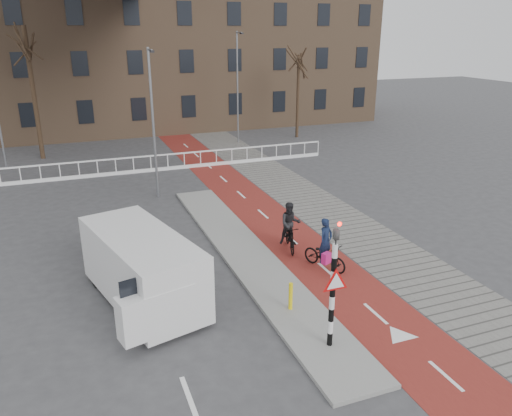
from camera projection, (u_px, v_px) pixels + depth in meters
name	position (u px, v px, depth m)	size (l,w,h in m)	color
ground	(315.00, 307.00, 15.10)	(120.00, 120.00, 0.00)	#38383A
bike_lane	(248.00, 201.00, 24.39)	(2.50, 60.00, 0.01)	maroon
sidewalk	(300.00, 194.00, 25.33)	(3.00, 60.00, 0.01)	slate
curb_island	(248.00, 256.00, 18.36)	(1.80, 16.00, 0.12)	gray
traffic_signal	(334.00, 281.00, 12.45)	(0.80, 0.80, 3.68)	black
bollard	(291.00, 296.00, 14.63)	(0.12, 0.12, 0.85)	yellow
cyclist_near	(325.00, 252.00, 17.31)	(1.29, 1.86, 1.85)	black
cyclist_far	(290.00, 230.00, 18.74)	(0.93, 1.81, 1.88)	black
van	(142.00, 267.00, 15.05)	(3.26, 5.45, 2.19)	silver
railing	(98.00, 172.00, 28.25)	(28.00, 0.10, 0.99)	silver
townhouse_row	(99.00, 30.00, 39.56)	(46.00, 10.00, 15.90)	#7F6047
tree_mid	(34.00, 95.00, 31.01)	(0.29, 0.29, 8.13)	black
tree_right	(298.00, 97.00, 37.69)	(0.22, 0.22, 6.13)	black
streetlight_near	(153.00, 126.00, 23.75)	(0.12, 0.12, 7.15)	slate
streetlight_right	(237.00, 89.00, 35.63)	(0.12, 0.12, 7.79)	slate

